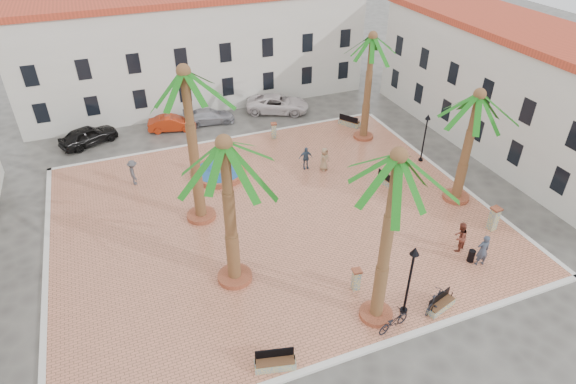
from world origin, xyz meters
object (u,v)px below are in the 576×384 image
(bench_s, at_px, (275,363))
(bicycle_b, at_px, (435,301))
(palm_e, at_px, (476,109))
(bench_e, at_px, (389,182))
(lamppost_s, at_px, (411,269))
(bollard_se, at_px, (356,279))
(bollard_e, at_px, (494,218))
(cyclist_b, at_px, (460,237))
(palm_nw, at_px, (186,90))
(bicycle_a, at_px, (393,322))
(litter_bin, at_px, (471,256))
(pedestrian_fountain_b, at_px, (306,158))
(bench_ne, at_px, (349,123))
(car_black, at_px, (88,136))
(bollard_n, at_px, (274,130))
(lamppost_e, at_px, (426,130))
(pedestrian_fountain_a, at_px, (324,159))
(pedestrian_east, at_px, (394,168))
(cyclist_a, at_px, (483,250))
(car_white, at_px, (278,104))
(fountain, at_px, (219,172))
(car_silver, at_px, (209,116))
(bench_se, at_px, (441,305))
(palm_sw, at_px, (225,162))
(pedestrian_north, at_px, (133,172))
(palm_ne, at_px, (372,48))
(palm_s, at_px, (396,176))

(bench_s, bearing_deg, bicycle_b, 15.59)
(palm_e, height_order, bench_e, palm_e)
(lamppost_s, bearing_deg, bollard_se, 122.89)
(bollard_e, height_order, cyclist_b, cyclist_b)
(palm_nw, relative_size, bench_s, 5.23)
(bicycle_a, bearing_deg, litter_bin, -82.37)
(bench_e, bearing_deg, bollard_e, -164.09)
(palm_e, relative_size, pedestrian_fountain_b, 4.51)
(bench_ne, relative_size, car_black, 0.41)
(palm_nw, relative_size, bollard_n, 7.49)
(lamppost_e, relative_size, pedestrian_fountain_a, 2.18)
(pedestrian_east, bearing_deg, bench_e, -45.76)
(cyclist_a, distance_m, bicycle_b, 4.58)
(car_white, bearing_deg, fountain, 163.21)
(bench_s, xyz_separation_m, cyclist_a, (12.52, 2.05, 0.71))
(car_white, bearing_deg, cyclist_a, -147.87)
(lamppost_s, relative_size, car_silver, 0.95)
(litter_bin, bearing_deg, bench_se, -147.99)
(pedestrian_east, distance_m, car_white, 14.00)
(palm_sw, distance_m, lamppost_e, 18.13)
(palm_e, height_order, bollard_se, palm_e)
(bench_ne, relative_size, bicycle_a, 1.02)
(cyclist_b, height_order, pedestrian_fountain_b, cyclist_b)
(car_silver, bearing_deg, bollard_se, -167.41)
(bicycle_b, bearing_deg, pedestrian_east, -49.68)
(bench_ne, relative_size, car_silver, 0.43)
(lamppost_s, bearing_deg, bench_ne, 69.73)
(bollard_se, height_order, bicycle_b, bollard_se)
(pedestrian_north, height_order, pedestrian_east, pedestrian_north)
(bollard_se, relative_size, cyclist_b, 0.70)
(fountain, bearing_deg, cyclist_b, -50.68)
(cyclist_a, bearing_deg, fountain, -42.36)
(cyclist_a, bearing_deg, palm_e, -106.18)
(bench_e, height_order, lamppost_s, lamppost_s)
(lamppost_s, xyz_separation_m, car_white, (2.60, 24.25, -2.13))
(fountain, bearing_deg, pedestrian_fountain_b, -12.93)
(lamppost_e, distance_m, bollard_se, 14.60)
(bicycle_b, distance_m, car_white, 24.65)
(palm_ne, distance_m, bench_e, 9.89)
(pedestrian_fountain_a, bearing_deg, cyclist_b, -93.52)
(palm_s, distance_m, pedestrian_fountain_a, 15.37)
(cyclist_a, bearing_deg, palm_s, 19.38)
(palm_s, height_order, cyclist_b, palm_s)
(palm_e, xyz_separation_m, lamppost_e, (0.75, 5.00, -3.81))
(bench_e, bearing_deg, bollard_se, 128.66)
(car_silver, bearing_deg, bench_e, -141.23)
(lamppost_e, bearing_deg, fountain, 166.30)
(bench_se, xyz_separation_m, car_black, (-15.02, 24.45, 0.36))
(bench_se, distance_m, car_black, 28.69)
(lamppost_e, bearing_deg, bench_ne, 106.82)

